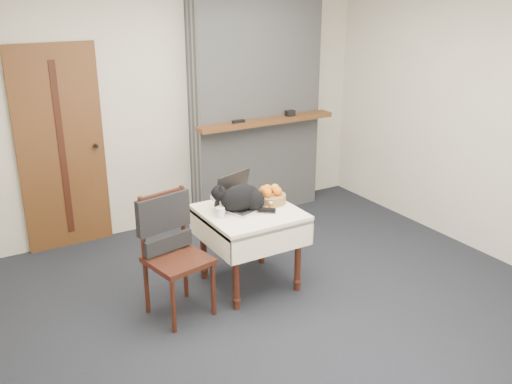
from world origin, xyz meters
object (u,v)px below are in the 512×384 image
at_px(cream_jar, 220,213).
at_px(fruit_basket, 270,196).
at_px(side_table, 250,223).
at_px(cat, 242,198).
at_px(laptop, 241,199).
at_px(door, 61,149).
at_px(pill_bottle, 271,206).
at_px(chair, 170,237).

relative_size(cream_jar, fruit_basket, 0.31).
relative_size(side_table, cream_jar, 9.60).
height_order(side_table, fruit_basket, fruit_basket).
distance_m(cat, fruit_basket, 0.32).
distance_m(laptop, fruit_basket, 0.28).
relative_size(cat, cream_jar, 6.00).
xyz_separation_m(side_table, laptop, (-0.02, 0.12, 0.19)).
xyz_separation_m(side_table, cream_jar, (-0.28, -0.01, 0.15)).
xyz_separation_m(door, cat, (1.09, -1.61, -0.19)).
distance_m(side_table, laptop, 0.22).
distance_m(side_table, pill_bottle, 0.23).
distance_m(door, chair, 1.76).
height_order(door, fruit_basket, door).
distance_m(side_table, cat, 0.23).
height_order(side_table, pill_bottle, pill_bottle).
bearing_deg(cream_jar, fruit_basket, 8.26).
relative_size(cat, pill_bottle, 6.96).
xyz_separation_m(cream_jar, pill_bottle, (0.44, -0.07, -0.00)).
bearing_deg(chair, pill_bottle, -14.33).
bearing_deg(cream_jar, chair, -177.27).
height_order(cat, cream_jar, cat).
height_order(cream_jar, chair, chair).
xyz_separation_m(cream_jar, chair, (-0.46, -0.02, -0.11)).
xyz_separation_m(laptop, cat, (-0.04, -0.09, 0.04)).
bearing_deg(cat, side_table, -3.80).
bearing_deg(laptop, pill_bottle, -65.88).
distance_m(side_table, fruit_basket, 0.31).
height_order(door, pill_bottle, door).
bearing_deg(laptop, side_table, -99.02).
relative_size(door, laptop, 4.20).
bearing_deg(door, chair, -76.17).
height_order(laptop, chair, chair).
bearing_deg(laptop, chair, 172.59).
height_order(door, side_table, door).
xyz_separation_m(door, laptop, (1.13, -1.52, -0.23)).
relative_size(side_table, cat, 1.60).
bearing_deg(chair, side_table, -8.93).
bearing_deg(laptop, cat, -133.03).
xyz_separation_m(side_table, cat, (-0.06, 0.03, 0.23)).
distance_m(cream_jar, fruit_basket, 0.54).
relative_size(laptop, cat, 0.98).
distance_m(laptop, pill_bottle, 0.27).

